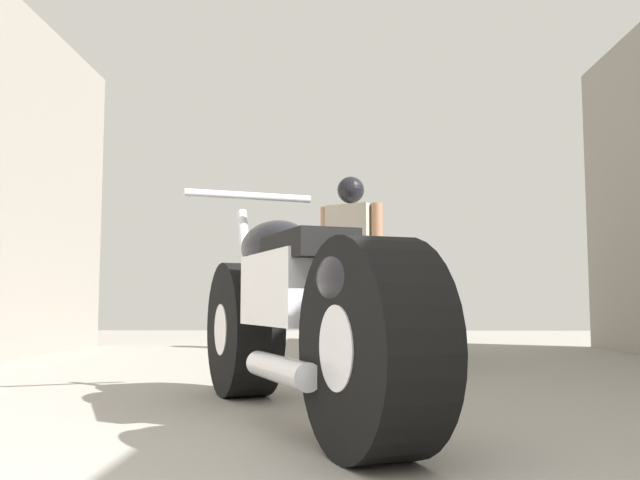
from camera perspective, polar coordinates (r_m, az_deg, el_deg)
name	(u,v)px	position (r m, az deg, el deg)	size (l,w,h in m)	color
ground_plane	(347,390)	(3.82, 2.27, -12.36)	(16.37, 16.37, 0.00)	gray
motorcycle_maroon_cruiser	(295,314)	(2.77, -2.13, -6.15)	(1.10, 2.13, 1.03)	black
motorcycle_black_naked	(385,319)	(5.41, 5.42, -6.52)	(0.71, 1.80, 0.85)	black
mechanic_in_blue	(351,246)	(6.64, 2.59, -0.53)	(0.64, 0.42, 1.70)	#4C4C4C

